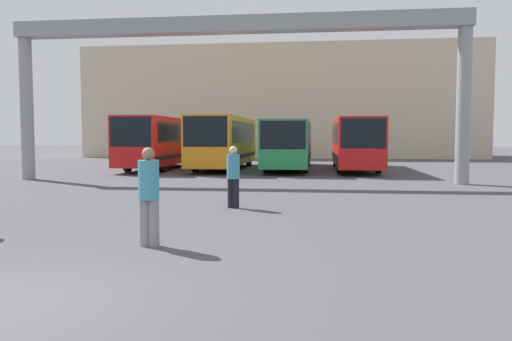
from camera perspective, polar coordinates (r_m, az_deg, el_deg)
name	(u,v)px	position (r m, az deg, el deg)	size (l,w,h in m)	color
building_backdrop	(282,105)	(52.68, 2.97, 7.52)	(38.35, 12.00, 10.74)	beige
overhead_gantry	(233,50)	(22.97, -2.64, 13.65)	(20.53, 0.80, 7.37)	gray
bus_slot_0	(161,140)	(32.08, -10.85, 3.47)	(2.50, 10.20, 3.19)	red
bus_slot_1	(224,140)	(31.38, -3.62, 3.55)	(2.60, 10.82, 3.22)	orange
bus_slot_2	(289,142)	(31.56, 3.85, 3.28)	(2.58, 12.18, 2.96)	#268C4C
bus_slot_3	(355,141)	(31.20, 11.24, 3.33)	(2.46, 11.41, 3.07)	red
pedestrian_far_center	(149,194)	(9.53, -12.14, -2.64)	(0.39, 0.39, 1.85)	gray
pedestrian_near_left	(233,175)	(14.31, -2.61, -0.54)	(0.37, 0.37, 1.78)	black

